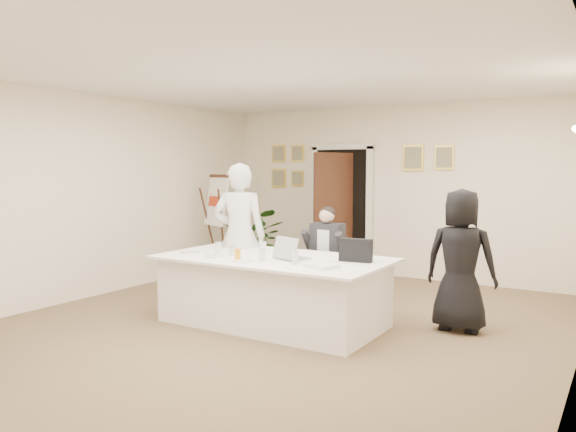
% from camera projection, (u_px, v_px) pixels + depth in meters
% --- Properties ---
extents(floor, '(7.00, 7.00, 0.00)m').
position_uv_depth(floor, '(278.00, 326.00, 6.36)').
color(floor, brown).
rests_on(floor, ground).
extents(ceiling, '(6.00, 7.00, 0.02)m').
position_uv_depth(ceiling, '(277.00, 75.00, 6.12)').
color(ceiling, white).
rests_on(ceiling, wall_back).
extents(wall_back, '(6.00, 0.10, 2.80)m').
position_uv_depth(wall_back, '(392.00, 192.00, 9.21)').
color(wall_back, white).
rests_on(wall_back, floor).
extents(wall_left, '(0.10, 7.00, 2.80)m').
position_uv_depth(wall_left, '(96.00, 196.00, 7.80)').
color(wall_left, white).
rests_on(wall_left, floor).
extents(doorway, '(1.14, 0.86, 2.20)m').
position_uv_depth(doorway, '(339.00, 212.00, 9.55)').
color(doorway, black).
rests_on(doorway, floor).
extents(pictures_back_wall, '(3.40, 0.06, 0.80)m').
position_uv_depth(pictures_back_wall, '(348.00, 164.00, 9.56)').
color(pictures_back_wall, '#E2C34D').
rests_on(pictures_back_wall, wall_back).
extents(conference_table, '(2.62, 1.40, 0.78)m').
position_uv_depth(conference_table, '(273.00, 290.00, 6.42)').
color(conference_table, white).
rests_on(conference_table, floor).
extents(seated_man, '(0.65, 0.68, 1.31)m').
position_uv_depth(seated_man, '(326.00, 256.00, 7.19)').
color(seated_man, black).
rests_on(seated_man, floor).
extents(flip_chart, '(0.59, 0.46, 1.64)m').
position_uv_depth(flip_chart, '(222.00, 230.00, 9.33)').
color(flip_chart, '#321810').
rests_on(flip_chart, floor).
extents(standing_man, '(0.80, 0.71, 1.85)m').
position_uv_depth(standing_man, '(239.00, 236.00, 7.17)').
color(standing_man, silver).
rests_on(standing_man, floor).
extents(standing_woman, '(0.79, 0.53, 1.57)m').
position_uv_depth(standing_woman, '(461.00, 260.00, 6.11)').
color(standing_woman, black).
rests_on(standing_woman, floor).
extents(potted_palm, '(1.20, 1.10, 1.13)m').
position_uv_depth(potted_palm, '(258.00, 240.00, 9.47)').
color(potted_palm, '#21551C').
rests_on(potted_palm, floor).
extents(laptop, '(0.48, 0.49, 0.28)m').
position_uv_depth(laptop, '(292.00, 246.00, 6.25)').
color(laptop, '#B7BABC').
rests_on(laptop, conference_table).
extents(laptop_bag, '(0.37, 0.14, 0.25)m').
position_uv_depth(laptop_bag, '(356.00, 250.00, 6.05)').
color(laptop_bag, black).
rests_on(laptop_bag, conference_table).
extents(paper_stack, '(0.39, 0.33, 0.03)m').
position_uv_depth(paper_stack, '(321.00, 266.00, 5.72)').
color(paper_stack, white).
rests_on(paper_stack, conference_table).
extents(plate_left, '(0.27, 0.27, 0.01)m').
position_uv_depth(plate_left, '(190.00, 253.00, 6.66)').
color(plate_left, white).
rests_on(plate_left, conference_table).
extents(plate_mid, '(0.29, 0.29, 0.01)m').
position_uv_depth(plate_mid, '(215.00, 256.00, 6.38)').
color(plate_mid, white).
rests_on(plate_mid, conference_table).
extents(plate_near, '(0.26, 0.26, 0.01)m').
position_uv_depth(plate_near, '(242.00, 261.00, 6.06)').
color(plate_near, white).
rests_on(plate_near, conference_table).
extents(glass_a, '(0.07, 0.07, 0.14)m').
position_uv_depth(glass_a, '(218.00, 248.00, 6.62)').
color(glass_a, silver).
rests_on(glass_a, conference_table).
extents(glass_b, '(0.08, 0.08, 0.14)m').
position_uv_depth(glass_b, '(262.00, 255.00, 6.10)').
color(glass_b, silver).
rests_on(glass_b, conference_table).
extents(glass_c, '(0.08, 0.08, 0.14)m').
position_uv_depth(glass_c, '(295.00, 258.00, 5.89)').
color(glass_c, silver).
rests_on(glass_c, conference_table).
extents(glass_d, '(0.07, 0.07, 0.14)m').
position_uv_depth(glass_d, '(263.00, 248.00, 6.65)').
color(glass_d, silver).
rests_on(glass_d, conference_table).
extents(oj_glass, '(0.07, 0.07, 0.13)m').
position_uv_depth(oj_glass, '(238.00, 254.00, 6.15)').
color(oj_glass, orange).
rests_on(oj_glass, conference_table).
extents(steel_jug, '(0.10, 0.10, 0.11)m').
position_uv_depth(steel_jug, '(233.00, 250.00, 6.52)').
color(steel_jug, silver).
rests_on(steel_jug, conference_table).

